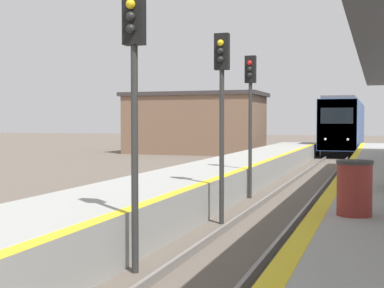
{
  "coord_description": "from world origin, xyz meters",
  "views": [
    {
      "loc": [
        2.63,
        -1.57,
        2.58
      ],
      "look_at": [
        -3.57,
        16.26,
        1.78
      ],
      "focal_mm": 50.0,
      "sensor_mm": 36.0,
      "label": 1
    }
  ],
  "objects": [
    {
      "name": "signal_near",
      "position": [
        -1.25,
        6.61,
        3.31
      ],
      "size": [
        0.36,
        0.31,
        4.76
      ],
      "color": "#2D2D2D",
      "rests_on": "ground"
    },
    {
      "name": "signal_far",
      "position": [
        -1.4,
        15.93,
        3.31
      ],
      "size": [
        0.36,
        0.31,
        4.76
      ],
      "color": "#2D2D2D",
      "rests_on": "ground"
    },
    {
      "name": "trash_bin",
      "position": [
        2.27,
        7.9,
        1.45
      ],
      "size": [
        0.62,
        0.62,
        0.94
      ],
      "color": "maroon",
      "rests_on": "platform_right"
    },
    {
      "name": "signal_mid",
      "position": [
        -1.05,
        11.27,
        3.31
      ],
      "size": [
        0.36,
        0.31,
        4.76
      ],
      "color": "#2D2D2D",
      "rests_on": "ground"
    },
    {
      "name": "station_building",
      "position": [
        -11.29,
        39.25,
        2.45
      ],
      "size": [
        11.03,
        6.01,
        4.87
      ],
      "color": "brown",
      "rests_on": "ground"
    },
    {
      "name": "train",
      "position": [
        0.0,
        45.6,
        2.22
      ],
      "size": [
        2.68,
        19.7,
        4.37
      ],
      "color": "black",
      "rests_on": "ground"
    }
  ]
}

